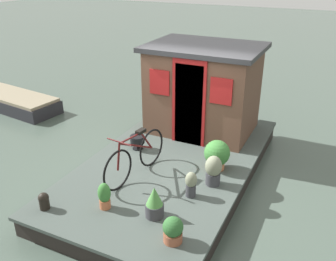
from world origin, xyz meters
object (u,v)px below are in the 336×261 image
(potted_plant_thyme, at_px, (154,203))
(potted_plant_rosemary, at_px, (213,170))
(potted_plant_basil, at_px, (191,184))
(houseboat_cabin, at_px, (203,88))
(mooring_bollard, at_px, (44,201))
(dinghy_boat, at_px, (10,100))
(potted_plant_mint, at_px, (217,154))
(charcoal_grill, at_px, (137,140))
(potted_plant_ivy, at_px, (173,230))
(potted_plant_geranium, at_px, (104,196))
(bicycle, at_px, (136,156))

(potted_plant_thyme, bearing_deg, potted_plant_rosemary, -22.36)
(potted_plant_basil, bearing_deg, houseboat_cabin, 17.07)
(mooring_bollard, height_order, dinghy_boat, mooring_bollard)
(houseboat_cabin, distance_m, potted_plant_mint, 1.91)
(charcoal_grill, relative_size, dinghy_boat, 0.09)
(potted_plant_ivy, relative_size, dinghy_boat, 0.11)
(potted_plant_basil, xyz_separation_m, dinghy_boat, (2.41, 6.66, -0.41))
(potted_plant_thyme, height_order, potted_plant_rosemary, potted_plant_rosemary)
(potted_plant_mint, xyz_separation_m, dinghy_boat, (1.39, 6.76, -0.47))
(houseboat_cabin, relative_size, potted_plant_thyme, 4.72)
(potted_plant_basil, bearing_deg, mooring_bollard, 124.10)
(charcoal_grill, bearing_deg, dinghy_boat, 75.23)
(houseboat_cabin, distance_m, dinghy_boat, 5.99)
(potted_plant_ivy, bearing_deg, potted_plant_geranium, 79.78)
(potted_plant_ivy, xyz_separation_m, mooring_bollard, (-0.20, 2.11, -0.04))
(houseboat_cabin, height_order, potted_plant_basil, houseboat_cabin)
(potted_plant_thyme, bearing_deg, bicycle, 43.44)
(potted_plant_mint, distance_m, potted_plant_geranium, 2.23)
(potted_plant_geranium, height_order, mooring_bollard, potted_plant_geranium)
(potted_plant_ivy, bearing_deg, potted_plant_rosemary, -0.61)
(potted_plant_ivy, relative_size, potted_plant_basil, 0.87)
(bicycle, bearing_deg, potted_plant_thyme, -136.56)
(bicycle, height_order, potted_plant_basil, bicycle)
(bicycle, xyz_separation_m, potted_plant_rosemary, (0.34, -1.32, -0.12))
(houseboat_cabin, xyz_separation_m, charcoal_grill, (-1.49, 0.83, -0.77))
(potted_plant_rosemary, bearing_deg, potted_plant_ivy, 179.39)
(houseboat_cabin, distance_m, potted_plant_thyme, 3.41)
(houseboat_cabin, relative_size, bicycle, 1.43)
(bicycle, xyz_separation_m, potted_plant_ivy, (-1.25, -1.31, -0.20))
(potted_plant_basil, bearing_deg, potted_plant_geranium, 128.89)
(potted_plant_geranium, xyz_separation_m, dinghy_boat, (3.28, 5.58, -0.40))
(houseboat_cabin, relative_size, potted_plant_geranium, 5.41)
(potted_plant_mint, xyz_separation_m, potted_plant_geranium, (-1.89, 1.18, -0.07))
(bicycle, xyz_separation_m, potted_plant_geranium, (-1.02, -0.03, -0.17))
(potted_plant_thyme, distance_m, mooring_bollard, 1.73)
(bicycle, height_order, charcoal_grill, bicycle)
(potted_plant_rosemary, height_order, potted_plant_basil, potted_plant_rosemary)
(potted_plant_thyme, height_order, charcoal_grill, potted_plant_thyme)
(potted_plant_thyme, xyz_separation_m, potted_plant_ivy, (-0.38, -0.48, -0.05))
(bicycle, bearing_deg, charcoal_grill, 28.57)
(potted_plant_basil, bearing_deg, potted_plant_mint, -5.16)
(potted_plant_geranium, distance_m, potted_plant_rosemary, 1.88)
(potted_plant_basil, height_order, dinghy_boat, potted_plant_basil)
(mooring_bollard, bearing_deg, potted_plant_rosemary, -49.86)
(bicycle, bearing_deg, potted_plant_basil, -97.61)
(potted_plant_geranium, bearing_deg, charcoal_grill, 15.40)
(potted_plant_rosemary, bearing_deg, potted_plant_thyme, 157.64)
(houseboat_cabin, relative_size, charcoal_grill, 8.07)
(bicycle, relative_size, potted_plant_rosemary, 3.11)
(potted_plant_rosemary, distance_m, charcoal_grill, 1.92)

